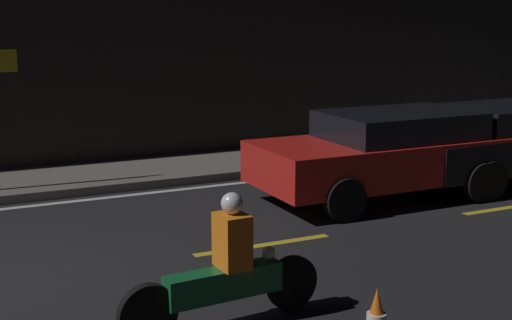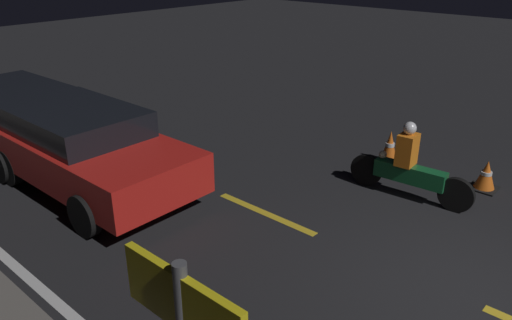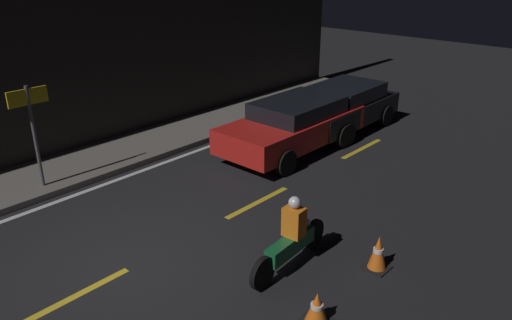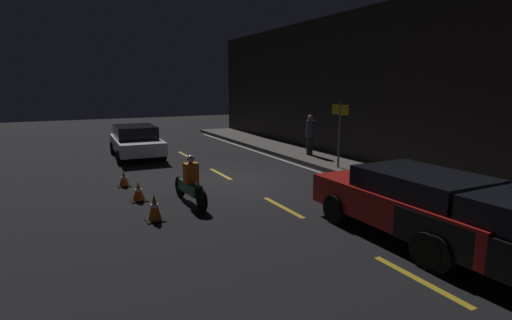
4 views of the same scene
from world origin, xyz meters
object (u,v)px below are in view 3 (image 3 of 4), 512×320
object	(u,v)px
taxi_red	(294,124)
shop_sign	(31,117)
motorcycle	(291,240)
van_black	(343,106)
traffic_cone_far	(378,253)
traffic_cone_mid	(317,308)

from	to	relation	value
taxi_red	shop_sign	size ratio (longest dim) A/B	1.90
taxi_red	motorcycle	size ratio (longest dim) A/B	2.08
taxi_red	motorcycle	distance (m)	5.70
van_black	shop_sign	bearing A→B (deg)	-19.23
traffic_cone_far	shop_sign	size ratio (longest dim) A/B	0.27
van_black	shop_sign	world-z (taller)	shop_sign
taxi_red	shop_sign	bearing A→B (deg)	-24.75
traffic_cone_mid	traffic_cone_far	xyz separation A→B (m)	(1.88, 0.03, 0.06)
van_black	traffic_cone_far	size ratio (longest dim) A/B	6.35
traffic_cone_far	taxi_red	bearing A→B (deg)	53.10
taxi_red	traffic_cone_mid	world-z (taller)	taxi_red
traffic_cone_mid	shop_sign	bearing A→B (deg)	94.77
taxi_red	motorcycle	xyz separation A→B (m)	(-4.50, -3.49, -0.24)
van_black	shop_sign	distance (m)	9.02
taxi_red	traffic_cone_mid	size ratio (longest dim) A/B	8.40
traffic_cone_far	shop_sign	world-z (taller)	shop_sign
van_black	shop_sign	xyz separation A→B (m)	(-8.52, 2.74, 1.07)
taxi_red	traffic_cone_mid	distance (m)	7.19
motorcycle	traffic_cone_far	xyz separation A→B (m)	(0.99, -1.20, -0.23)
traffic_cone_far	motorcycle	bearing A→B (deg)	129.48
traffic_cone_far	shop_sign	xyz separation A→B (m)	(-2.51, 7.43, 1.52)
van_black	traffic_cone_far	bearing A→B (deg)	36.52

